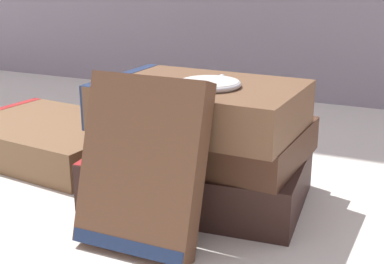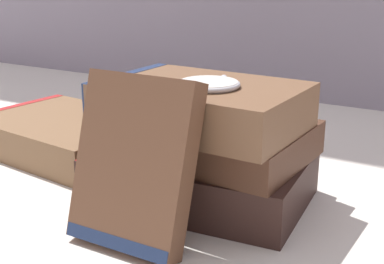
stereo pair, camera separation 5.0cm
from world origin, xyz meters
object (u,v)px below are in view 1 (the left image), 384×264
at_px(book_flat_top, 194,104).
at_px(pocket_watch, 211,83).
at_px(book_flat_middle, 205,137).
at_px(book_flat_bottom, 195,176).
at_px(book_leaning_front, 142,170).
at_px(reading_glasses, 209,154).
at_px(book_side_left, 48,138).

xyz_separation_m(book_flat_top, pocket_watch, (0.02, -0.01, 0.03)).
height_order(book_flat_middle, book_flat_top, book_flat_top).
bearing_deg(book_flat_bottom, pocket_watch, -42.97).
relative_size(book_flat_top, pocket_watch, 3.10).
bearing_deg(book_leaning_front, reading_glasses, 98.29).
bearing_deg(book_leaning_front, book_flat_middle, 85.46).
bearing_deg(book_flat_middle, book_flat_top, -102.60).
xyz_separation_m(book_flat_top, book_side_left, (-0.24, 0.06, -0.08)).
distance_m(book_flat_bottom, reading_glasses, 0.14).
xyz_separation_m(book_flat_bottom, pocket_watch, (0.03, -0.02, 0.11)).
relative_size(book_flat_bottom, book_side_left, 0.95).
xyz_separation_m(book_side_left, reading_glasses, (0.20, 0.08, -0.02)).
bearing_deg(book_flat_middle, reading_glasses, 112.68).
bearing_deg(pocket_watch, book_flat_middle, 121.78).
bearing_deg(book_flat_top, book_flat_bottom, 113.27).
xyz_separation_m(book_flat_bottom, book_side_left, (-0.23, 0.05, -0.00)).
distance_m(book_side_left, pocket_watch, 0.29).
bearing_deg(book_flat_top, book_side_left, 168.95).
height_order(book_flat_top, reading_glasses, book_flat_top).
relative_size(book_flat_bottom, book_leaning_front, 1.51).
relative_size(book_flat_middle, pocket_watch, 3.18).
bearing_deg(book_side_left, pocket_watch, -7.54).
bearing_deg(book_side_left, book_flat_top, -6.55).
relative_size(book_leaning_front, reading_glasses, 1.40).
xyz_separation_m(book_flat_bottom, book_flat_middle, (0.01, 0.01, 0.04)).
bearing_deg(reading_glasses, book_flat_top, -69.45).
bearing_deg(pocket_watch, book_leaning_front, -106.24).
distance_m(book_side_left, book_leaning_front, 0.28).
xyz_separation_m(book_side_left, pocket_watch, (0.26, -0.07, 0.11)).
distance_m(book_flat_bottom, book_flat_middle, 0.04).
bearing_deg(reading_glasses, pocket_watch, -62.91).
bearing_deg(book_flat_bottom, book_leaning_front, -95.22).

